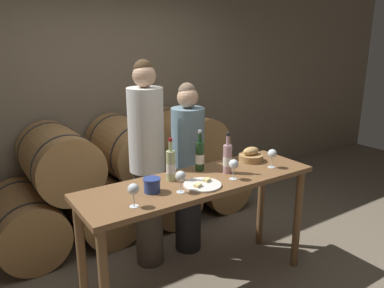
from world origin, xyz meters
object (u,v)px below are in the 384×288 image
wine_bottle_rose (227,159)px  blue_crock (152,184)px  bread_basket (251,156)px  wine_glass_right (272,154)px  wine_bottle_red (200,156)px  wine_bottle_white (171,165)px  person_right (188,168)px  wine_glass_center (234,165)px  cheese_plate (202,185)px  tasting_table (200,196)px  person_left (147,164)px  wine_glass_far_left (133,190)px  wine_glass_left (181,177)px

wine_bottle_rose → blue_crock: (-0.68, -0.01, -0.06)m
bread_basket → wine_glass_right: 0.24m
wine_bottle_red → wine_bottle_rose: (0.15, -0.16, -0.00)m
wine_bottle_white → wine_glass_right: 0.86m
bread_basket → wine_glass_right: (0.03, -0.22, 0.07)m
wine_bottle_white → bread_basket: bearing=1.0°
person_right → wine_glass_center: person_right is taller
wine_bottle_white → wine_glass_center: wine_bottle_white is taller
blue_crock → cheese_plate: blue_crock is taller
tasting_table → person_left: size_ratio=1.04×
person_left → wine_glass_far_left: (-0.45, -0.70, 0.11)m
bread_basket → wine_glass_left: wine_glass_left is taller
person_right → wine_bottle_rose: size_ratio=4.92×
person_left → wine_bottle_white: bearing=-93.3°
person_right → wine_bottle_white: size_ratio=4.88×
cheese_plate → wine_glass_left: size_ratio=1.76×
blue_crock → wine_glass_center: bearing=-11.2°
person_left → wine_bottle_white: person_left is taller
person_right → wine_glass_left: bearing=-126.6°
wine_bottle_rose → wine_glass_left: bearing=-165.9°
person_left → blue_crock: bearing=-113.9°
wine_bottle_white → wine_bottle_rose: (0.45, -0.10, -0.00)m
wine_bottle_white → wine_glass_far_left: 0.50m
person_left → wine_bottle_white: (-0.03, -0.44, 0.12)m
person_right → wine_bottle_red: 0.46m
bread_basket → wine_glass_left: bearing=-164.2°
wine_bottle_rose → blue_crock: size_ratio=2.66×
wine_bottle_rose → wine_glass_center: wine_bottle_rose is taller
person_right → wine_glass_left: 0.87m
cheese_plate → wine_glass_far_left: 0.57m
person_right → wine_bottle_rose: 0.59m
bread_basket → wine_glass_right: bearing=-83.5°
person_left → blue_crock: 0.61m
blue_crock → wine_glass_left: bearing=-35.6°
blue_crock → bread_basket: 1.04m
wine_bottle_red → wine_glass_center: wine_bottle_red is taller
wine_bottle_red → bread_basket: wine_bottle_red is taller
wine_bottle_white → tasting_table: bearing=-27.9°
wine_bottle_rose → person_left: bearing=128.4°
tasting_table → wine_glass_left: size_ratio=11.94×
blue_crock → wine_glass_far_left: size_ratio=0.78×
wine_bottle_red → wine_bottle_white: wine_bottle_red is taller
wine_bottle_red → wine_glass_right: (0.53, -0.27, -0.01)m
wine_bottle_white → wine_bottle_red: bearing=11.4°
tasting_table → wine_bottle_rose: bearing=0.3°
tasting_table → wine_bottle_red: bearing=56.5°
wine_bottle_red → person_right: bearing=70.7°
wine_glass_far_left → person_left: bearing=57.2°
bread_basket → wine_glass_left: (-0.87, -0.25, 0.07)m
wine_bottle_white → blue_crock: (-0.22, -0.12, -0.06)m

